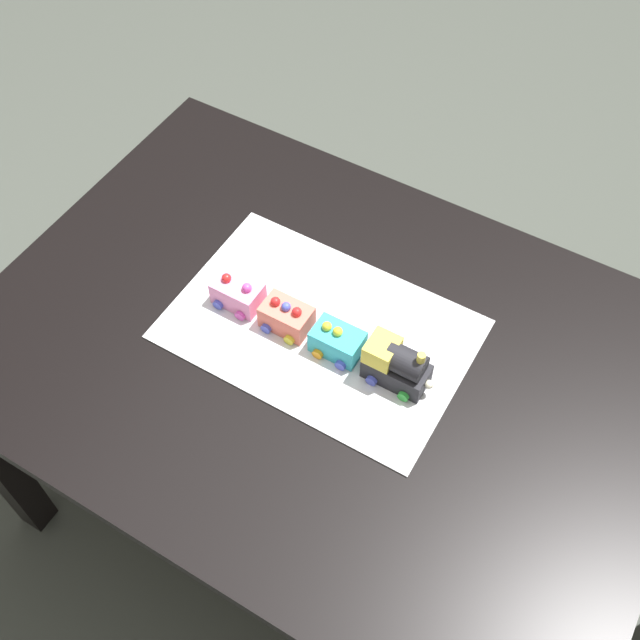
% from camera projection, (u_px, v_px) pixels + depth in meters
% --- Properties ---
extents(ground_plane, '(8.00, 8.00, 0.00)m').
position_uv_depth(ground_plane, '(323.00, 497.00, 2.15)').
color(ground_plane, '#474C44').
extents(dining_table, '(1.40, 1.00, 0.74)m').
position_uv_depth(dining_table, '(324.00, 377.00, 1.64)').
color(dining_table, black).
rests_on(dining_table, ground).
extents(cake_board, '(0.60, 0.40, 0.00)m').
position_uv_depth(cake_board, '(320.00, 329.00, 1.58)').
color(cake_board, silver).
rests_on(cake_board, dining_table).
extents(cake_locomotive, '(0.14, 0.08, 0.12)m').
position_uv_depth(cake_locomotive, '(397.00, 365.00, 1.47)').
color(cake_locomotive, '#232328').
rests_on(cake_locomotive, cake_board).
extents(cake_car_flatbed_turquoise, '(0.10, 0.08, 0.07)m').
position_uv_depth(cake_car_flatbed_turquoise, '(337.00, 341.00, 1.52)').
color(cake_car_flatbed_turquoise, '#38B7C6').
rests_on(cake_car_flatbed_turquoise, cake_board).
extents(cake_car_tanker_coral, '(0.10, 0.08, 0.07)m').
position_uv_depth(cake_car_tanker_coral, '(287.00, 316.00, 1.56)').
color(cake_car_tanker_coral, '#F27260').
rests_on(cake_car_tanker_coral, cake_board).
extents(cake_car_hopper_bubblegum, '(0.10, 0.08, 0.07)m').
position_uv_depth(cake_car_hopper_bubblegum, '(238.00, 293.00, 1.60)').
color(cake_car_hopper_bubblegum, pink).
rests_on(cake_car_hopper_bubblegum, cake_board).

